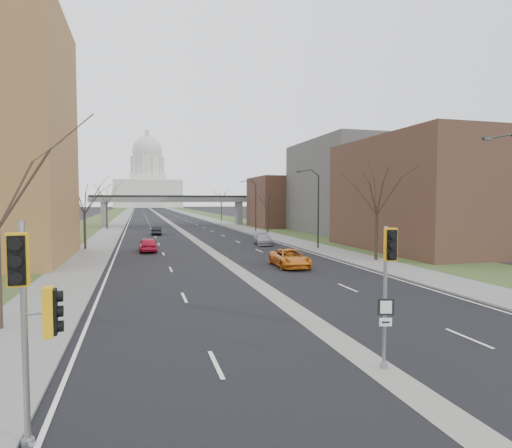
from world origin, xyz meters
name	(u,v)px	position (x,y,z in m)	size (l,w,h in m)	color
ground	(384,372)	(0.00, 0.00, 0.00)	(700.00, 700.00, 0.00)	black
road_surface	(159,215)	(0.00, 150.00, 0.01)	(20.00, 600.00, 0.01)	black
median_strip	(159,215)	(0.00, 150.00, 0.00)	(1.20, 600.00, 0.02)	gray
sidewalk_right	(191,214)	(12.00, 150.00, 0.06)	(4.00, 600.00, 0.12)	gray
sidewalk_left	(125,215)	(-12.00, 150.00, 0.06)	(4.00, 600.00, 0.12)	gray
grass_verge_right	(207,214)	(18.00, 150.00, 0.05)	(8.00, 600.00, 0.10)	#2F431E
grass_verge_left	(107,215)	(-18.00, 150.00, 0.05)	(8.00, 600.00, 0.10)	#2F431E
commercial_block_near	(437,195)	(24.00, 28.00, 6.00)	(16.00, 20.00, 12.00)	#4D3124
commercial_block_mid	(360,188)	(28.00, 52.00, 7.50)	(18.00, 22.00, 15.00)	#4F4D48
commercial_block_far	(288,202)	(22.00, 70.00, 5.00)	(14.00, 14.00, 10.00)	#4D3124
pedestrian_bridge	(174,203)	(0.00, 80.00, 4.84)	(34.00, 3.00, 6.45)	slate
capitol	(148,183)	(0.00, 320.00, 18.60)	(48.00, 42.00, 55.75)	silver
streetlight_near	(511,170)	(10.99, 6.00, 6.95)	(2.61, 0.20, 8.70)	black
streetlight_mid	(312,186)	(10.99, 32.00, 6.95)	(2.61, 0.20, 8.70)	black
streetlight_far	(251,191)	(10.99, 58.00, 6.95)	(2.61, 0.20, 8.70)	black
tree_left_b	(84,193)	(-13.00, 38.00, 6.23)	(6.75, 6.75, 8.81)	#382B21
tree_left_c	(106,191)	(-13.00, 72.00, 7.04)	(7.65, 7.65, 9.99)	#382B21
tree_right_a	(377,186)	(13.00, 22.00, 6.64)	(7.20, 7.20, 9.40)	#382B21
tree_right_b	(268,198)	(13.00, 55.00, 5.82)	(6.30, 6.30, 8.22)	#382B21
tree_right_c	(221,194)	(13.00, 95.00, 7.04)	(7.65, 7.65, 9.99)	#382B21
signal_pole_left	(32,302)	(-9.60, -1.71, 3.26)	(0.86, 0.93, 4.98)	gray
signal_pole_median	(388,271)	(0.11, 0.04, 3.20)	(0.59, 0.77, 4.59)	gray
car_left_near	(148,244)	(-6.44, 34.46, 0.76)	(1.80, 4.48, 1.53)	#BB1531
car_left_far	(157,230)	(-4.62, 56.77, 0.70)	(1.48, 4.25, 1.40)	black
car_right_near	(290,258)	(4.43, 20.81, 0.73)	(2.41, 5.22, 1.45)	#CD6A15
car_right_mid	(263,239)	(7.20, 37.97, 0.68)	(1.91, 4.70, 1.36)	gray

